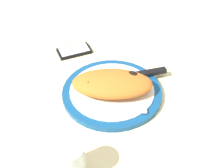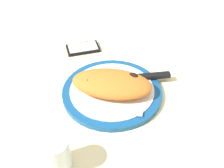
% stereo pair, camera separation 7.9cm
% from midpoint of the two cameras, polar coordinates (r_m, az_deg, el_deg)
% --- Properties ---
extents(ground_plane, '(1.50, 1.50, 0.03)m').
position_cam_midpoint_polar(ground_plane, '(0.83, -2.74, -2.88)').
color(ground_plane, beige).
extents(plate, '(0.29, 0.29, 0.02)m').
position_cam_midpoint_polar(plate, '(0.81, -2.79, -1.68)').
color(plate, navy).
rests_on(plate, ground_plane).
extents(calzone, '(0.24, 0.15, 0.05)m').
position_cam_midpoint_polar(calzone, '(0.78, -2.68, -0.03)').
color(calzone, orange).
rests_on(calzone, plate).
extents(fork, '(0.18, 0.05, 0.00)m').
position_cam_midpoint_polar(fork, '(0.75, -1.48, -5.28)').
color(fork, silver).
rests_on(fork, plate).
extents(knife, '(0.24, 0.06, 0.01)m').
position_cam_midpoint_polar(knife, '(0.85, 3.25, 1.83)').
color(knife, silver).
rests_on(knife, plate).
extents(smartphone, '(0.13, 0.10, 0.01)m').
position_cam_midpoint_polar(smartphone, '(0.99, -10.02, 6.61)').
color(smartphone, black).
rests_on(smartphone, ground_plane).
extents(water_glass, '(0.07, 0.07, 0.09)m').
position_cam_midpoint_polar(water_glass, '(0.64, -12.13, -15.56)').
color(water_glass, silver).
rests_on(water_glass, ground_plane).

